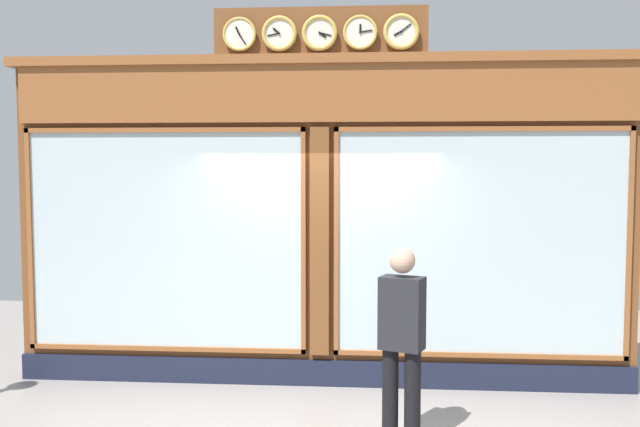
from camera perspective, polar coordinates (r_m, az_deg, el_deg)
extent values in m
cube|color=brown|center=(7.62, 0.09, -1.02)|extent=(6.63, 0.30, 3.43)
cube|color=#191E33|center=(7.76, -0.01, -12.80)|extent=(6.63, 0.08, 0.28)
cube|color=brown|center=(7.44, -0.02, 9.75)|extent=(6.50, 0.08, 0.61)
cube|color=brown|center=(7.50, -0.01, 12.42)|extent=(6.76, 0.20, 0.10)
cube|color=silver|center=(7.53, 12.86, -2.35)|extent=(2.96, 0.02, 2.33)
cube|color=brown|center=(7.48, 13.03, 6.71)|extent=(3.06, 0.04, 0.05)
cube|color=brown|center=(7.74, 12.74, -11.14)|extent=(3.06, 0.04, 0.05)
cube|color=brown|center=(7.88, 23.80, -2.32)|extent=(0.05, 0.04, 2.43)
cube|color=brown|center=(7.44, 1.32, -2.33)|extent=(0.05, 0.04, 2.43)
cube|color=silver|center=(7.79, -12.45, -2.13)|extent=(2.96, 0.02, 2.33)
cube|color=brown|center=(7.73, -12.63, 6.63)|extent=(3.06, 0.04, 0.05)
cube|color=brown|center=(7.99, -12.36, -10.65)|extent=(3.06, 0.04, 0.05)
cube|color=brown|center=(8.33, -22.46, -1.95)|extent=(0.05, 0.04, 2.43)
cube|color=brown|center=(7.47, -1.36, -2.30)|extent=(0.05, 0.04, 2.43)
cube|color=brown|center=(7.46, -0.02, -2.31)|extent=(0.20, 0.10, 2.43)
cube|color=brown|center=(7.58, 0.01, 14.34)|extent=(2.25, 0.06, 0.56)
cylinder|color=silver|center=(7.49, 6.60, 14.44)|extent=(0.30, 0.02, 0.30)
torus|color=gold|center=(7.48, 6.61, 14.45)|extent=(0.37, 0.05, 0.37)
cube|color=black|center=(7.47, 6.32, 14.32)|extent=(0.08, 0.01, 0.05)
cube|color=black|center=(7.48, 7.00, 14.75)|extent=(0.11, 0.01, 0.09)
sphere|color=black|center=(7.47, 6.61, 14.46)|extent=(0.02, 0.02, 0.02)
cylinder|color=silver|center=(7.48, 3.28, 14.46)|extent=(0.30, 0.02, 0.30)
torus|color=gold|center=(7.48, 3.28, 14.47)|extent=(0.36, 0.03, 0.36)
cube|color=black|center=(7.48, 3.29, 14.79)|extent=(0.02, 0.01, 0.08)
cube|color=black|center=(7.47, 3.77, 14.55)|extent=(0.13, 0.01, 0.03)
sphere|color=black|center=(7.47, 3.28, 14.49)|extent=(0.02, 0.02, 0.02)
cylinder|color=silver|center=(7.50, -0.04, 14.44)|extent=(0.30, 0.02, 0.30)
torus|color=gold|center=(7.50, -0.04, 14.45)|extent=(0.37, 0.05, 0.37)
cube|color=black|center=(7.48, 0.21, 14.29)|extent=(0.08, 0.01, 0.06)
cube|color=black|center=(7.48, 0.44, 14.35)|extent=(0.13, 0.01, 0.04)
sphere|color=black|center=(7.49, -0.05, 14.47)|extent=(0.02, 0.02, 0.02)
cylinder|color=silver|center=(7.55, -3.32, 14.37)|extent=(0.30, 0.02, 0.30)
torus|color=gold|center=(7.54, -3.33, 14.38)|extent=(0.37, 0.05, 0.37)
cube|color=black|center=(7.54, -3.58, 14.59)|extent=(0.07, 0.01, 0.07)
cube|color=black|center=(7.54, -3.82, 14.29)|extent=(0.13, 0.01, 0.04)
sphere|color=black|center=(7.53, -3.34, 14.40)|extent=(0.02, 0.02, 0.02)
cylinder|color=silver|center=(7.62, -6.56, 14.26)|extent=(0.30, 0.02, 0.30)
torus|color=gold|center=(7.61, -6.57, 14.27)|extent=(0.36, 0.03, 0.36)
cube|color=black|center=(7.61, -6.72, 14.55)|extent=(0.05, 0.01, 0.08)
cube|color=black|center=(7.59, -6.32, 13.90)|extent=(0.08, 0.01, 0.11)
sphere|color=black|center=(7.60, -6.59, 14.29)|extent=(0.02, 0.02, 0.02)
cylinder|color=black|center=(6.27, 5.72, -14.41)|extent=(0.14, 0.14, 0.82)
cylinder|color=black|center=(6.21, 7.51, -14.62)|extent=(0.14, 0.14, 0.82)
cube|color=#232328|center=(6.04, 6.67, -8.03)|extent=(0.42, 0.34, 0.62)
sphere|color=tan|center=(5.97, 6.70, -3.81)|extent=(0.22, 0.22, 0.22)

